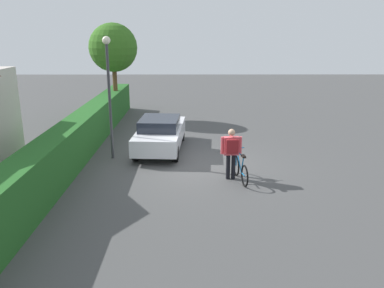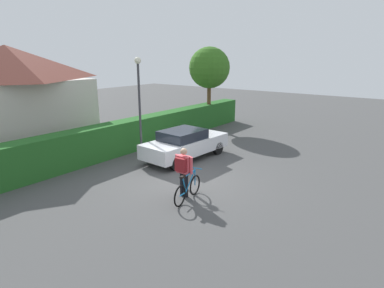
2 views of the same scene
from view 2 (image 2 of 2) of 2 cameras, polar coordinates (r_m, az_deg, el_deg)
ground_plane at (r=11.98m, az=-1.15°, el=-6.29°), size 60.00×60.00×0.00m
hedge_row at (r=14.85m, az=-15.05°, el=0.46°), size 21.50×0.90×1.47m
house_distant at (r=17.14m, az=-29.07°, el=6.96°), size 6.77×4.26×4.86m
parked_car_near at (r=14.19m, az=-1.22°, el=0.09°), size 4.25×1.87×1.32m
bicycle at (r=10.23m, az=-0.76°, el=-7.92°), size 1.63×0.50×0.94m
person_rider at (r=10.27m, az=-1.54°, el=-4.22°), size 0.36×0.66×1.62m
street_lamp at (r=14.17m, az=-9.27°, el=8.59°), size 0.28×0.28×4.34m
tree_kerbside at (r=20.14m, az=3.07°, el=13.19°), size 2.47×2.47×4.93m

